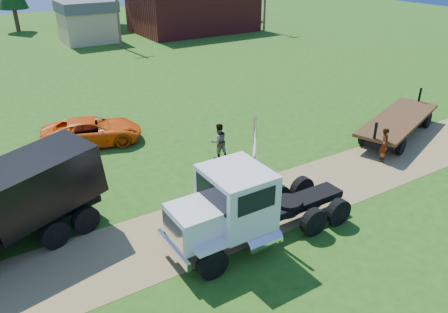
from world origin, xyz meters
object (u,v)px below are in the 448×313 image
white_semi_tractor (239,208)px  black_dump_truck (0,206)px  spectator_a (384,145)px  flatbed_trailer (398,122)px  orange_pickup (92,131)px

white_semi_tractor → black_dump_truck: white_semi_tractor is taller
black_dump_truck → spectator_a: 18.41m
flatbed_trailer → orange_pickup: bearing=132.1°
orange_pickup → black_dump_truck: bearing=159.7°
white_semi_tractor → orange_pickup: white_semi_tractor is taller
flatbed_trailer → spectator_a: bearing=-171.3°
black_dump_truck → orange_pickup: black_dump_truck is taller
white_semi_tractor → orange_pickup: size_ratio=1.42×
flatbed_trailer → black_dump_truck: bearing=159.1°
black_dump_truck → orange_pickup: size_ratio=1.51×
black_dump_truck → flatbed_trailer: 21.80m
white_semi_tractor → orange_pickup: bearing=98.6°
white_semi_tractor → flatbed_trailer: size_ratio=0.95×
white_semi_tractor → spectator_a: (10.60, 1.87, -0.70)m
white_semi_tractor → black_dump_truck: (-7.62, 4.27, 0.34)m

